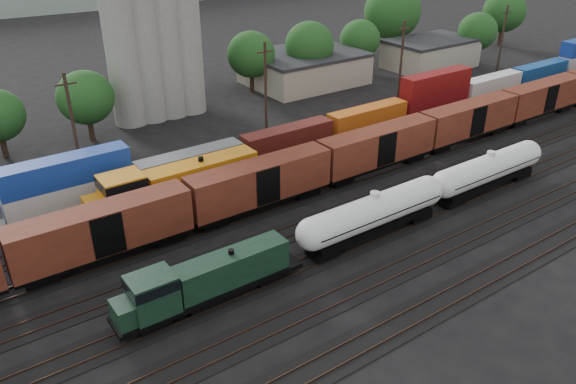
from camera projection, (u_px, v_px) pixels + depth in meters
ground at (287, 233)px, 51.76m from camera, size 600.00×600.00×0.00m
tracks at (287, 233)px, 51.74m from camera, size 180.00×33.20×0.20m
green_locomotive at (201, 282)px, 41.31m from camera, size 15.18×2.68×4.02m
tank_car_a at (374, 213)px, 49.93m from camera, size 16.57×2.97×4.34m
tank_car_b at (488, 169)px, 58.14m from camera, size 16.16×2.89×4.23m
orange_locomotive at (172, 186)px, 54.37m from camera, size 19.27×3.21×4.82m
boxcar_string at (426, 132)px, 65.86m from camera, size 184.40×2.90×4.20m
container_wall at (314, 127)px, 68.88m from camera, size 186.13×2.60×5.80m
grain_silo at (152, 37)px, 74.42m from camera, size 13.40×5.00×29.00m
industrial_sheds at (184, 97)px, 79.58m from camera, size 119.38×17.26×5.10m
tree_band at (194, 60)px, 80.80m from camera, size 167.38×21.59×13.70m
utility_poles at (179, 106)px, 64.89m from camera, size 122.20×0.36×12.00m
distant_hills at (11, 16)px, 262.42m from camera, size 860.00×286.00×130.00m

